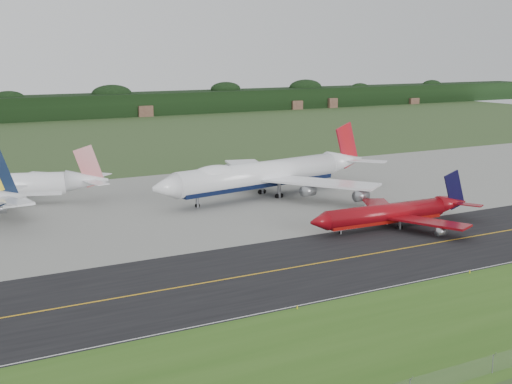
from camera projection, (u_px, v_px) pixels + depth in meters
name	position (u px, v px, depth m)	size (l,w,h in m)	color
ground	(359.00, 248.00, 129.09)	(600.00, 600.00, 0.00)	#304620
grass_verge	(512.00, 309.00, 99.12)	(400.00, 30.00, 0.01)	#345E1B
taxiway	(373.00, 254.00, 125.66)	(400.00, 32.00, 0.02)	black
apron	(231.00, 198.00, 172.75)	(400.00, 78.00, 0.01)	gray
taxiway_centreline	(373.00, 254.00, 125.66)	(400.00, 0.40, 0.00)	gold
taxiway_edge_line	(434.00, 278.00, 112.39)	(400.00, 0.25, 0.00)	silver
horizon_treeline	(31.00, 109.00, 362.37)	(700.00, 25.00, 12.00)	black
jet_ba_747	(266.00, 174.00, 173.46)	(65.56, 53.69, 16.52)	white
jet_red_737	(393.00, 213.00, 144.18)	(38.84, 31.74, 10.51)	maroon
edge_marker_left	(297.00, 307.00, 98.94)	(0.16, 0.16, 0.50)	yellow
edge_marker_center	(470.00, 272.00, 114.67)	(0.16, 0.16, 0.50)	yellow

